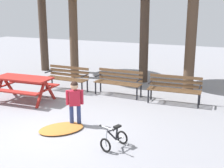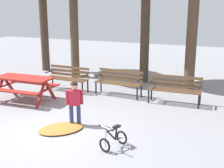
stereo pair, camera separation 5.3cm
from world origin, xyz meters
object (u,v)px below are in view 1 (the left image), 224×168
picnic_table (23,83)px  park_bench_left (119,80)px  park_bench_right (175,87)px  child_standing (75,99)px  park_bench_far_left (67,76)px  kids_bicycle (114,139)px

picnic_table → park_bench_left: size_ratio=1.16×
picnic_table → park_bench_right: bearing=21.2°
child_standing → picnic_table: bearing=156.8°
park_bench_far_left → kids_bicycle: bearing=-46.0°
child_standing → kids_bicycle: child_standing is taller
picnic_table → kids_bicycle: 4.34m
picnic_table → park_bench_right: size_ratio=1.16×
park_bench_left → park_bench_right: bearing=-3.1°
park_bench_right → child_standing: bearing=-124.0°
picnic_table → kids_bicycle: picnic_table is taller
park_bench_left → park_bench_right: same height
child_standing → kids_bicycle: size_ratio=1.81×
park_bench_left → kids_bicycle: 3.91m
picnic_table → park_bench_far_left: bearing=70.2°
child_standing → park_bench_left: bearing=90.6°
park_bench_far_left → picnic_table: bearing=-109.8°
picnic_table → kids_bicycle: bearing=-25.1°
child_standing → kids_bicycle: bearing=-28.5°
park_bench_right → child_standing: 3.34m
park_bench_left → picnic_table: bearing=-144.1°
park_bench_far_left → park_bench_left: size_ratio=1.00×
park_bench_right → kids_bicycle: size_ratio=2.59×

